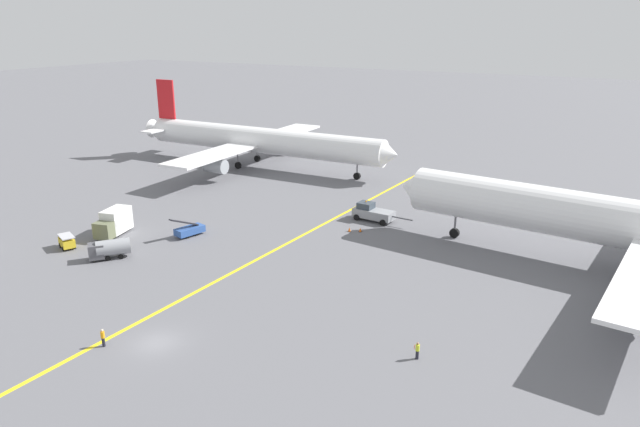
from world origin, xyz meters
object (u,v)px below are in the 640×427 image
(gse_fuel_bowser_stubby, at_px, (109,248))
(traffic_cone_wingtip_starboard, at_px, (360,230))
(gse_catering_truck_tall, at_px, (114,223))
(ground_crew_wing_walker_right, at_px, (417,350))
(ground_crew_ramp_agent_by_cones, at_px, (103,337))
(airliner_at_gate_left, at_px, (260,141))
(gse_baggage_cart_near_cluster, at_px, (67,242))
(gse_belt_loader_portside, at_px, (189,230))
(pushback_tug, at_px, (373,212))
(traffic_cone_nose_right, at_px, (349,230))

(gse_fuel_bowser_stubby, height_order, traffic_cone_wingtip_starboard, gse_fuel_bowser_stubby)
(gse_catering_truck_tall, bearing_deg, ground_crew_wing_walker_right, -11.01)
(ground_crew_ramp_agent_by_cones, bearing_deg, ground_crew_wing_walker_right, 25.04)
(airliner_at_gate_left, relative_size, gse_fuel_bowser_stubby, 11.50)
(airliner_at_gate_left, height_order, traffic_cone_wingtip_starboard, airliner_at_gate_left)
(gse_baggage_cart_near_cluster, distance_m, traffic_cone_wingtip_starboard, 38.65)
(gse_belt_loader_portside, bearing_deg, gse_baggage_cart_near_cluster, -133.46)
(ground_crew_ramp_agent_by_cones, bearing_deg, pushback_tug, 81.41)
(gse_baggage_cart_near_cluster, bearing_deg, traffic_cone_wingtip_starboard, 38.33)
(airliner_at_gate_left, distance_m, traffic_cone_nose_right, 41.64)
(gse_belt_loader_portside, xyz_separation_m, traffic_cone_wingtip_starboard, (19.67, 12.74, -0.55))
(gse_baggage_cart_near_cluster, xyz_separation_m, traffic_cone_wingtip_starboard, (30.32, 23.97, -0.58))
(ground_crew_ramp_agent_by_cones, height_order, traffic_cone_nose_right, ground_crew_ramp_agent_by_cones)
(ground_crew_wing_walker_right, distance_m, traffic_cone_nose_right, 32.52)
(pushback_tug, height_order, gse_fuel_bowser_stubby, pushback_tug)
(gse_belt_loader_portside, xyz_separation_m, gse_fuel_bowser_stubby, (-3.14, -11.03, 0.51))
(pushback_tug, relative_size, gse_fuel_bowser_stubby, 1.86)
(ground_crew_ramp_agent_by_cones, distance_m, traffic_cone_nose_right, 38.29)
(ground_crew_ramp_agent_by_cones, bearing_deg, gse_baggage_cart_near_cluster, 147.92)
(pushback_tug, xyz_separation_m, gse_catering_truck_tall, (-28.27, -22.80, 0.55))
(gse_fuel_bowser_stubby, distance_m, gse_baggage_cart_near_cluster, 7.52)
(gse_catering_truck_tall, height_order, ground_crew_wing_walker_right, gse_catering_truck_tall)
(gse_fuel_bowser_stubby, bearing_deg, gse_baggage_cart_near_cluster, -178.47)
(airliner_at_gate_left, height_order, ground_crew_ramp_agent_by_cones, airliner_at_gate_left)
(pushback_tug, xyz_separation_m, ground_crew_ramp_agent_by_cones, (-6.62, -43.78, -0.31))
(pushback_tug, bearing_deg, airliner_at_gate_left, 149.83)
(ground_crew_wing_walker_right, relative_size, ground_crew_ramp_agent_by_cones, 0.93)
(airliner_at_gate_left, relative_size, gse_baggage_cart_near_cluster, 18.29)
(pushback_tug, height_order, gse_belt_loader_portside, gse_belt_loader_portside)
(traffic_cone_wingtip_starboard, bearing_deg, airliner_at_gate_left, 143.96)
(traffic_cone_nose_right, bearing_deg, gse_fuel_bowser_stubby, -132.82)
(ground_crew_wing_walker_right, bearing_deg, gse_belt_loader_portside, 159.82)
(pushback_tug, relative_size, traffic_cone_nose_right, 15.46)
(gse_catering_truck_tall, bearing_deg, ground_crew_ramp_agent_by_cones, -44.08)
(airliner_at_gate_left, height_order, gse_belt_loader_portside, airliner_at_gate_left)
(airliner_at_gate_left, xyz_separation_m, ground_crew_ramp_agent_by_cones, (26.82, -63.21, -4.38))
(gse_catering_truck_tall, distance_m, gse_belt_loader_portside, 10.37)
(gse_belt_loader_portside, distance_m, ground_crew_ramp_agent_by_cones, 28.61)
(airliner_at_gate_left, distance_m, ground_crew_ramp_agent_by_cones, 68.81)
(gse_fuel_bowser_stubby, relative_size, traffic_cone_wingtip_starboard, 8.31)
(gse_fuel_bowser_stubby, relative_size, ground_crew_ramp_agent_by_cones, 2.89)
(gse_catering_truck_tall, relative_size, gse_belt_loader_portside, 1.23)
(pushback_tug, distance_m, gse_fuel_bowser_stubby, 36.61)
(traffic_cone_nose_right, bearing_deg, traffic_cone_wingtip_starboard, 24.66)
(airliner_at_gate_left, height_order, ground_crew_wing_walker_right, airliner_at_gate_left)
(traffic_cone_wingtip_starboard, bearing_deg, gse_baggage_cart_near_cluster, -141.67)
(pushback_tug, relative_size, traffic_cone_wingtip_starboard, 15.46)
(ground_crew_ramp_agent_by_cones, bearing_deg, traffic_cone_nose_right, 81.27)
(gse_baggage_cart_near_cluster, bearing_deg, traffic_cone_nose_right, 38.88)
(gse_catering_truck_tall, distance_m, traffic_cone_wingtip_starboard, 33.76)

